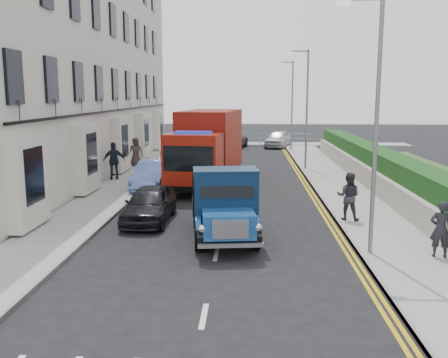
% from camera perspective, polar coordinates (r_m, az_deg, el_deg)
% --- Properties ---
extents(ground, '(120.00, 120.00, 0.00)m').
position_cam_1_polar(ground, '(16.20, -0.45, -6.38)').
color(ground, black).
rests_on(ground, ground).
extents(pavement_west, '(2.40, 38.00, 0.12)m').
position_cam_1_polar(pavement_west, '(25.67, -10.98, -0.41)').
color(pavement_west, gray).
rests_on(pavement_west, ground).
extents(pavement_east, '(2.60, 38.00, 0.12)m').
position_cam_1_polar(pavement_east, '(25.33, 12.77, -0.61)').
color(pavement_east, gray).
rests_on(pavement_east, ground).
extents(promenade, '(30.00, 2.50, 0.12)m').
position_cam_1_polar(promenade, '(44.77, 1.62, 4.03)').
color(promenade, gray).
rests_on(promenade, ground).
extents(sea_plane, '(120.00, 120.00, 0.00)m').
position_cam_1_polar(sea_plane, '(75.68, 2.10, 6.30)').
color(sea_plane, '#4D626A').
rests_on(sea_plane, ground).
extents(terrace_west, '(6.31, 30.20, 14.25)m').
position_cam_1_polar(terrace_west, '(30.47, -17.66, 14.30)').
color(terrace_west, beige).
rests_on(terrace_west, ground).
extents(garden_east, '(1.45, 28.00, 1.75)m').
position_cam_1_polar(garden_east, '(25.60, 17.06, 1.22)').
color(garden_east, '#B2AD9E').
rests_on(garden_east, ground).
extents(seafront_railing, '(13.00, 0.08, 1.11)m').
position_cam_1_polar(seafront_railing, '(43.92, 1.60, 4.60)').
color(seafront_railing, '#59B2A5').
rests_on(seafront_railing, ground).
extents(lamp_near, '(1.23, 0.18, 7.00)m').
position_cam_1_polar(lamp_near, '(13.95, 16.60, 7.29)').
color(lamp_near, slate).
rests_on(lamp_near, ground).
extents(lamp_mid, '(1.23, 0.18, 7.00)m').
position_cam_1_polar(lamp_mid, '(29.73, 9.24, 8.64)').
color(lamp_mid, slate).
rests_on(lamp_mid, ground).
extents(lamp_far, '(1.23, 0.18, 7.00)m').
position_cam_1_polar(lamp_far, '(39.68, 7.62, 8.91)').
color(lamp_far, slate).
rests_on(lamp_far, ground).
extents(bedford_lorry, '(2.42, 4.95, 2.26)m').
position_cam_1_polar(bedford_lorry, '(15.14, 0.13, -3.46)').
color(bedford_lorry, black).
rests_on(bedford_lorry, ground).
extents(red_lorry, '(3.28, 7.28, 3.68)m').
position_cam_1_polar(red_lorry, '(24.19, -1.93, 3.70)').
color(red_lorry, black).
rests_on(red_lorry, ground).
extents(parked_car_front, '(1.61, 3.79, 1.28)m').
position_cam_1_polar(parked_car_front, '(17.87, -8.53, -2.84)').
color(parked_car_front, black).
rests_on(parked_car_front, ground).
extents(parked_car_mid, '(1.56, 4.15, 1.35)m').
position_cam_1_polar(parked_car_mid, '(23.97, -8.04, 0.46)').
color(parked_car_mid, '#6584D9').
rests_on(parked_car_mid, ground).
extents(parked_car_rear, '(2.79, 5.52, 1.54)m').
position_cam_1_polar(parked_car_rear, '(31.21, -5.52, 2.81)').
color(parked_car_rear, '#B6B8BB').
rests_on(parked_car_rear, ground).
extents(seafront_car_left, '(2.98, 5.03, 1.31)m').
position_cam_1_polar(seafront_car_left, '(42.06, 0.87, 4.48)').
color(seafront_car_left, black).
rests_on(seafront_car_left, ground).
extents(seafront_car_right, '(2.84, 4.51, 1.43)m').
position_cam_1_polar(seafront_car_right, '(42.79, 6.22, 4.59)').
color(seafront_car_right, silver).
rests_on(seafront_car_right, ground).
extents(pedestrian_east_near, '(0.61, 0.45, 1.55)m').
position_cam_1_polar(pedestrian_east_near, '(14.70, 23.52, -5.28)').
color(pedestrian_east_near, black).
rests_on(pedestrian_east_near, pavement_east).
extents(pedestrian_east_far, '(0.97, 0.85, 1.68)m').
position_cam_1_polar(pedestrian_east_far, '(17.95, 14.04, -1.93)').
color(pedestrian_east_far, '#302B34').
rests_on(pedestrian_east_far, pavement_east).
extents(pedestrian_west_near, '(1.22, 0.80, 1.93)m').
position_cam_1_polar(pedestrian_west_near, '(26.28, -12.44, 2.03)').
color(pedestrian_west_near, '#19232E').
rests_on(pedestrian_west_near, pavement_west).
extents(pedestrian_west_far, '(0.89, 0.61, 1.73)m').
position_cam_1_polar(pedestrian_west_far, '(31.07, -10.06, 3.09)').
color(pedestrian_west_far, '#392D29').
rests_on(pedestrian_west_far, pavement_west).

